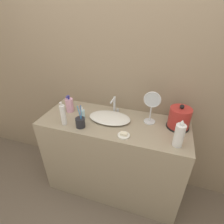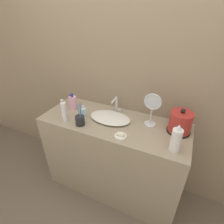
{
  "view_description": "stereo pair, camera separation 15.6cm",
  "coord_description": "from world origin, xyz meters",
  "px_view_note": "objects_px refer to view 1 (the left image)",
  "views": [
    {
      "loc": [
        0.4,
        -1.01,
        1.79
      ],
      "look_at": [
        -0.01,
        0.26,
        0.99
      ],
      "focal_mm": 28.0,
      "sensor_mm": 36.0,
      "label": 1
    },
    {
      "loc": [
        0.55,
        -0.95,
        1.79
      ],
      "look_at": [
        -0.01,
        0.26,
        0.99
      ],
      "focal_mm": 28.0,
      "sensor_mm": 36.0,
      "label": 2
    }
  ],
  "objects_px": {
    "electric_kettle": "(179,119)",
    "mouthwash_bottle": "(179,135)",
    "faucet": "(114,104)",
    "toothbrush_cup": "(80,122)",
    "vanity_mirror": "(151,106)",
    "lotion_bottle": "(70,105)",
    "shampoo_bottle": "(63,115)",
    "hand_cream_bottle": "(82,114)"
  },
  "relations": [
    {
      "from": "electric_kettle",
      "to": "vanity_mirror",
      "type": "distance_m",
      "value": 0.26
    },
    {
      "from": "lotion_bottle",
      "to": "shampoo_bottle",
      "type": "height_order",
      "value": "shampoo_bottle"
    },
    {
      "from": "toothbrush_cup",
      "to": "shampoo_bottle",
      "type": "relative_size",
      "value": 0.98
    },
    {
      "from": "electric_kettle",
      "to": "mouthwash_bottle",
      "type": "xyz_separation_m",
      "value": [
        -0.0,
        -0.25,
        0.01
      ]
    },
    {
      "from": "lotion_bottle",
      "to": "shampoo_bottle",
      "type": "distance_m",
      "value": 0.23
    },
    {
      "from": "toothbrush_cup",
      "to": "vanity_mirror",
      "type": "distance_m",
      "value": 0.63
    },
    {
      "from": "electric_kettle",
      "to": "lotion_bottle",
      "type": "xyz_separation_m",
      "value": [
        -1.03,
        -0.05,
        -0.02
      ]
    },
    {
      "from": "lotion_bottle",
      "to": "electric_kettle",
      "type": "bearing_deg",
      "value": 2.49
    },
    {
      "from": "shampoo_bottle",
      "to": "vanity_mirror",
      "type": "height_order",
      "value": "vanity_mirror"
    },
    {
      "from": "lotion_bottle",
      "to": "vanity_mirror",
      "type": "bearing_deg",
      "value": 3.54
    },
    {
      "from": "electric_kettle",
      "to": "toothbrush_cup",
      "type": "relative_size",
      "value": 1.01
    },
    {
      "from": "faucet",
      "to": "toothbrush_cup",
      "type": "bearing_deg",
      "value": -123.25
    },
    {
      "from": "faucet",
      "to": "toothbrush_cup",
      "type": "xyz_separation_m",
      "value": [
        -0.21,
        -0.32,
        -0.05
      ]
    },
    {
      "from": "faucet",
      "to": "electric_kettle",
      "type": "relative_size",
      "value": 0.76
    },
    {
      "from": "shampoo_bottle",
      "to": "vanity_mirror",
      "type": "xyz_separation_m",
      "value": [
        0.72,
        0.27,
        0.07
      ]
    },
    {
      "from": "shampoo_bottle",
      "to": "faucet",
      "type": "bearing_deg",
      "value": 41.78
    },
    {
      "from": "faucet",
      "to": "lotion_bottle",
      "type": "distance_m",
      "value": 0.45
    },
    {
      "from": "faucet",
      "to": "shampoo_bottle",
      "type": "distance_m",
      "value": 0.49
    },
    {
      "from": "electric_kettle",
      "to": "vanity_mirror",
      "type": "relative_size",
      "value": 0.73
    },
    {
      "from": "electric_kettle",
      "to": "toothbrush_cup",
      "type": "bearing_deg",
      "value": -162.23
    },
    {
      "from": "toothbrush_cup",
      "to": "electric_kettle",
      "type": "bearing_deg",
      "value": 17.77
    },
    {
      "from": "faucet",
      "to": "toothbrush_cup",
      "type": "distance_m",
      "value": 0.39
    },
    {
      "from": "faucet",
      "to": "mouthwash_bottle",
      "type": "height_order",
      "value": "mouthwash_bottle"
    },
    {
      "from": "shampoo_bottle",
      "to": "vanity_mirror",
      "type": "bearing_deg",
      "value": 20.56
    },
    {
      "from": "shampoo_bottle",
      "to": "vanity_mirror",
      "type": "distance_m",
      "value": 0.77
    },
    {
      "from": "mouthwash_bottle",
      "to": "shampoo_bottle",
      "type": "bearing_deg",
      "value": -178.93
    },
    {
      "from": "shampoo_bottle",
      "to": "lotion_bottle",
      "type": "bearing_deg",
      "value": 107.12
    },
    {
      "from": "faucet",
      "to": "shampoo_bottle",
      "type": "xyz_separation_m",
      "value": [
        -0.37,
        -0.33,
        0.0
      ]
    },
    {
      "from": "mouthwash_bottle",
      "to": "vanity_mirror",
      "type": "height_order",
      "value": "vanity_mirror"
    },
    {
      "from": "hand_cream_bottle",
      "to": "vanity_mirror",
      "type": "bearing_deg",
      "value": 12.8
    },
    {
      "from": "shampoo_bottle",
      "to": "hand_cream_bottle",
      "type": "height_order",
      "value": "shampoo_bottle"
    },
    {
      "from": "electric_kettle",
      "to": "hand_cream_bottle",
      "type": "relative_size",
      "value": 1.64
    },
    {
      "from": "shampoo_bottle",
      "to": "mouthwash_bottle",
      "type": "distance_m",
      "value": 0.96
    },
    {
      "from": "lotion_bottle",
      "to": "hand_cream_bottle",
      "type": "xyz_separation_m",
      "value": [
        0.18,
        -0.09,
        -0.02
      ]
    },
    {
      "from": "faucet",
      "to": "hand_cream_bottle",
      "type": "height_order",
      "value": "faucet"
    },
    {
      "from": "faucet",
      "to": "toothbrush_cup",
      "type": "relative_size",
      "value": 0.77
    },
    {
      "from": "faucet",
      "to": "shampoo_bottle",
      "type": "relative_size",
      "value": 0.75
    },
    {
      "from": "faucet",
      "to": "mouthwash_bottle",
      "type": "relative_size",
      "value": 0.74
    },
    {
      "from": "shampoo_bottle",
      "to": "mouthwash_bottle",
      "type": "relative_size",
      "value": 0.99
    },
    {
      "from": "electric_kettle",
      "to": "mouthwash_bottle",
      "type": "relative_size",
      "value": 0.97
    },
    {
      "from": "faucet",
      "to": "electric_kettle",
      "type": "bearing_deg",
      "value": -5.86
    },
    {
      "from": "electric_kettle",
      "to": "vanity_mirror",
      "type": "bearing_deg",
      "value": 179.09
    }
  ]
}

